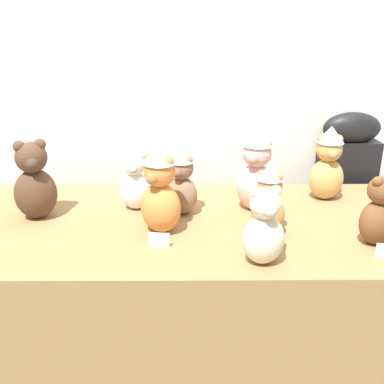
{
  "coord_description": "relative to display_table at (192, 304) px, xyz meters",
  "views": [
    {
      "loc": [
        -0.01,
        -1.29,
        1.45
      ],
      "look_at": [
        0.0,
        0.25,
        0.86
      ],
      "focal_mm": 41.94,
      "sensor_mm": 36.0,
      "label": 1
    }
  ],
  "objects": [
    {
      "name": "teddy_bear_mocha",
      "position": [
        -0.04,
        0.08,
        0.5
      ],
      "size": [
        0.16,
        0.15,
        0.27
      ],
      "rotation": [
        0.0,
        0.0,
        -0.44
      ],
      "color": "#7F6047",
      "rests_on": "display_table"
    },
    {
      "name": "instrument_case",
      "position": [
        0.76,
        0.54,
        0.16
      ],
      "size": [
        0.29,
        0.14,
        1.05
      ],
      "rotation": [
        0.0,
        0.0,
        0.06
      ],
      "color": "black",
      "rests_on": "ground_plane"
    },
    {
      "name": "wall_back",
      "position": [
        0.0,
        0.66,
        0.93
      ],
      "size": [
        7.0,
        0.08,
        2.6
      ],
      "primitive_type": "cube",
      "color": "white",
      "rests_on": "ground_plane"
    },
    {
      "name": "teddy_bear_chestnut",
      "position": [
        0.62,
        -0.18,
        0.48
      ],
      "size": [
        0.16,
        0.16,
        0.25
      ],
      "rotation": [
        0.0,
        0.0,
        0.59
      ],
      "color": "brown",
      "rests_on": "display_table"
    },
    {
      "name": "teddy_bear_ginger",
      "position": [
        -0.11,
        -0.08,
        0.53
      ],
      "size": [
        0.19,
        0.18,
        0.33
      ],
      "rotation": [
        0.0,
        0.0,
        -0.53
      ],
      "color": "#D17F3D",
      "rests_on": "display_table"
    },
    {
      "name": "name_card_front_middle",
      "position": [
        -0.11,
        -0.2,
        0.4
      ],
      "size": [
        0.07,
        0.01,
        0.05
      ],
      "primitive_type": "cube",
      "rotation": [
        0.0,
        0.0,
        -0.09
      ],
      "color": "white",
      "rests_on": "display_table"
    },
    {
      "name": "teddy_bear_honey",
      "position": [
        0.57,
        0.23,
        0.52
      ],
      "size": [
        0.15,
        0.13,
        0.31
      ],
      "rotation": [
        0.0,
        0.0,
        0.05
      ],
      "color": "tan",
      "rests_on": "display_table"
    },
    {
      "name": "teddy_bear_snow",
      "position": [
        -0.22,
        0.13,
        0.48
      ],
      "size": [
        0.13,
        0.11,
        0.24
      ],
      "rotation": [
        0.0,
        0.0,
        -0.03
      ],
      "color": "white",
      "rests_on": "display_table"
    },
    {
      "name": "teddy_bear_caramel",
      "position": [
        0.27,
        -0.1,
        0.5
      ],
      "size": [
        0.15,
        0.15,
        0.26
      ],
      "rotation": [
        0.0,
        0.0,
        -0.56
      ],
      "color": "#B27A42",
      "rests_on": "display_table"
    },
    {
      "name": "display_table",
      "position": [
        0.0,
        0.0,
        0.0
      ],
      "size": [
        1.89,
        0.82,
        0.74
      ],
      "primitive_type": "cube",
      "color": "olive",
      "rests_on": "ground_plane"
    },
    {
      "name": "teddy_bear_cocoa",
      "position": [
        -0.59,
        0.04,
        0.51
      ],
      "size": [
        0.2,
        0.18,
        0.31
      ],
      "rotation": [
        0.0,
        0.0,
        0.37
      ],
      "color": "#4C3323",
      "rests_on": "display_table"
    },
    {
      "name": "teddy_bear_cream",
      "position": [
        0.22,
        -0.31,
        0.49
      ],
      "size": [
        0.15,
        0.13,
        0.26
      ],
      "rotation": [
        0.0,
        0.0,
        0.18
      ],
      "color": "beige",
      "rests_on": "display_table"
    },
    {
      "name": "teddy_bear_blush",
      "position": [
        0.25,
        0.12,
        0.53
      ],
      "size": [
        0.19,
        0.18,
        0.34
      ],
      "rotation": [
        0.0,
        0.0,
        -0.45
      ],
      "color": "beige",
      "rests_on": "display_table"
    },
    {
      "name": "party_cup_red",
      "position": [
        -0.67,
        0.27,
        0.43
      ],
      "size": [
        0.08,
        0.08,
        0.11
      ],
      "primitive_type": "cylinder",
      "color": "red",
      "rests_on": "display_table"
    }
  ]
}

